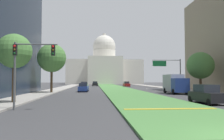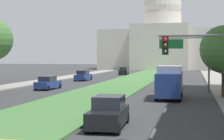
{
  "view_description": "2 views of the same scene",
  "coord_description": "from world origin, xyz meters",
  "px_view_note": "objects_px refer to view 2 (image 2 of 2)",
  "views": [
    {
      "loc": [
        -5.64,
        -7.96,
        2.31
      ],
      "look_at": [
        -1.14,
        48.76,
        4.77
      ],
      "focal_mm": 36.41,
      "sensor_mm": 36.0,
      "label": 1
    },
    {
      "loc": [
        10.04,
        -7.16,
        4.09
      ],
      "look_at": [
        -2.42,
        49.75,
        2.0
      ],
      "focal_mm": 59.23,
      "sensor_mm": 36.0,
      "label": 2
    }
  ],
  "objects_px": {
    "capitol_building": "(162,42)",
    "sedan_far_horizon": "(166,73)",
    "overhead_guide_sign": "(189,52)",
    "sedan_lead_stopped": "(109,113)",
    "traffic_light_near_right": "(211,63)",
    "sedan_very_far": "(124,71)",
    "street_tree_right_mid": "(224,49)",
    "sedan_distant": "(83,76)",
    "box_truck_delivery": "(170,82)",
    "sedan_midblock": "(48,83)"
  },
  "relations": [
    {
      "from": "capitol_building",
      "to": "sedan_far_horizon",
      "type": "height_order",
      "value": "capitol_building"
    },
    {
      "from": "overhead_guide_sign",
      "to": "sedan_lead_stopped",
      "type": "relative_size",
      "value": 1.43
    },
    {
      "from": "traffic_light_near_right",
      "to": "sedan_very_far",
      "type": "height_order",
      "value": "traffic_light_near_right"
    },
    {
      "from": "traffic_light_near_right",
      "to": "street_tree_right_mid",
      "type": "xyz_separation_m",
      "value": [
        2.2,
        20.65,
        1.02
      ]
    },
    {
      "from": "sedan_far_horizon",
      "to": "sedan_very_far",
      "type": "distance_m",
      "value": 13.9
    },
    {
      "from": "capitol_building",
      "to": "traffic_light_near_right",
      "type": "xyz_separation_m",
      "value": [
        10.84,
        -107.24,
        -5.18
      ]
    },
    {
      "from": "sedan_far_horizon",
      "to": "sedan_very_far",
      "type": "relative_size",
      "value": 1.06
    },
    {
      "from": "overhead_guide_sign",
      "to": "sedan_far_horizon",
      "type": "bearing_deg",
      "value": 99.1
    },
    {
      "from": "sedan_distant",
      "to": "box_truck_delivery",
      "type": "distance_m",
      "value": 29.13
    },
    {
      "from": "capitol_building",
      "to": "street_tree_right_mid",
      "type": "distance_m",
      "value": 87.66
    },
    {
      "from": "box_truck_delivery",
      "to": "capitol_building",
      "type": "bearing_deg",
      "value": 95.1
    },
    {
      "from": "traffic_light_near_right",
      "to": "overhead_guide_sign",
      "type": "xyz_separation_m",
      "value": [
        -1.18,
        26.96,
        0.87
      ]
    },
    {
      "from": "sedan_lead_stopped",
      "to": "sedan_midblock",
      "type": "height_order",
      "value": "sedan_lead_stopped"
    },
    {
      "from": "sedan_midblock",
      "to": "sedan_far_horizon",
      "type": "xyz_separation_m",
      "value": [
        12.65,
        29.86,
        0.03
      ]
    },
    {
      "from": "sedan_lead_stopped",
      "to": "sedan_midblock",
      "type": "bearing_deg",
      "value": 119.73
    },
    {
      "from": "traffic_light_near_right",
      "to": "sedan_far_horizon",
      "type": "relative_size",
      "value": 1.16
    },
    {
      "from": "capitol_building",
      "to": "sedan_distant",
      "type": "height_order",
      "value": "capitol_building"
    },
    {
      "from": "sedan_midblock",
      "to": "box_truck_delivery",
      "type": "xyz_separation_m",
      "value": [
        15.51,
        -7.05,
        0.89
      ]
    },
    {
      "from": "capitol_building",
      "to": "sedan_very_far",
      "type": "distance_m",
      "value": 42.93
    },
    {
      "from": "overhead_guide_sign",
      "to": "sedan_distant",
      "type": "distance_m",
      "value": 24.63
    },
    {
      "from": "sedan_midblock",
      "to": "sedan_very_far",
      "type": "relative_size",
      "value": 1.1
    },
    {
      "from": "street_tree_right_mid",
      "to": "box_truck_delivery",
      "type": "distance_m",
      "value": 6.23
    },
    {
      "from": "street_tree_right_mid",
      "to": "sedan_distant",
      "type": "height_order",
      "value": "street_tree_right_mid"
    },
    {
      "from": "street_tree_right_mid",
      "to": "box_truck_delivery",
      "type": "bearing_deg",
      "value": -164.02
    },
    {
      "from": "sedan_distant",
      "to": "street_tree_right_mid",
      "type": "bearing_deg",
      "value": -46.9
    },
    {
      "from": "overhead_guide_sign",
      "to": "sedan_far_horizon",
      "type": "xyz_separation_m",
      "value": [
        -4.67,
        29.12,
        -3.84
      ]
    },
    {
      "from": "sedan_very_far",
      "to": "sedan_far_horizon",
      "type": "bearing_deg",
      "value": -42.27
    },
    {
      "from": "overhead_guide_sign",
      "to": "street_tree_right_mid",
      "type": "distance_m",
      "value": 7.15
    },
    {
      "from": "sedan_far_horizon",
      "to": "sedan_very_far",
      "type": "height_order",
      "value": "sedan_far_horizon"
    },
    {
      "from": "overhead_guide_sign",
      "to": "sedan_lead_stopped",
      "type": "height_order",
      "value": "overhead_guide_sign"
    },
    {
      "from": "sedan_very_far",
      "to": "box_truck_delivery",
      "type": "xyz_separation_m",
      "value": [
        13.15,
        -46.25,
        0.86
      ]
    },
    {
      "from": "traffic_light_near_right",
      "to": "sedan_distant",
      "type": "relative_size",
      "value": 1.1
    },
    {
      "from": "sedan_lead_stopped",
      "to": "sedan_distant",
      "type": "relative_size",
      "value": 0.96
    },
    {
      "from": "sedan_midblock",
      "to": "sedan_very_far",
      "type": "xyz_separation_m",
      "value": [
        2.36,
        39.21,
        0.02
      ]
    },
    {
      "from": "sedan_lead_stopped",
      "to": "overhead_guide_sign",
      "type": "bearing_deg",
      "value": 79.56
    },
    {
      "from": "sedan_lead_stopped",
      "to": "sedan_distant",
      "type": "bearing_deg",
      "value": 108.8
    },
    {
      "from": "traffic_light_near_right",
      "to": "sedan_lead_stopped",
      "type": "xyz_separation_m",
      "value": [
        -5.51,
        3.47,
        -2.94
      ]
    },
    {
      "from": "sedan_lead_stopped",
      "to": "sedan_midblock",
      "type": "relative_size",
      "value": 0.97
    },
    {
      "from": "street_tree_right_mid",
      "to": "sedan_very_far",
      "type": "height_order",
      "value": "street_tree_right_mid"
    },
    {
      "from": "street_tree_right_mid",
      "to": "capitol_building",
      "type": "bearing_deg",
      "value": 98.56
    },
    {
      "from": "overhead_guide_sign",
      "to": "street_tree_right_mid",
      "type": "height_order",
      "value": "street_tree_right_mid"
    },
    {
      "from": "sedan_distant",
      "to": "sedan_very_far",
      "type": "height_order",
      "value": "sedan_distant"
    },
    {
      "from": "overhead_guide_sign",
      "to": "sedan_midblock",
      "type": "xyz_separation_m",
      "value": [
        -17.32,
        -0.74,
        -3.87
      ]
    },
    {
      "from": "sedan_very_far",
      "to": "box_truck_delivery",
      "type": "relative_size",
      "value": 0.66
    },
    {
      "from": "capitol_building",
      "to": "overhead_guide_sign",
      "type": "distance_m",
      "value": 80.97
    },
    {
      "from": "sedan_very_far",
      "to": "box_truck_delivery",
      "type": "height_order",
      "value": "box_truck_delivery"
    },
    {
      "from": "sedan_midblock",
      "to": "sedan_distant",
      "type": "height_order",
      "value": "sedan_distant"
    },
    {
      "from": "street_tree_right_mid",
      "to": "sedan_very_far",
      "type": "relative_size",
      "value": 1.7
    },
    {
      "from": "street_tree_right_mid",
      "to": "sedan_very_far",
      "type": "distance_m",
      "value": 48.54
    },
    {
      "from": "sedan_midblock",
      "to": "sedan_lead_stopped",
      "type": "bearing_deg",
      "value": -60.27
    }
  ]
}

